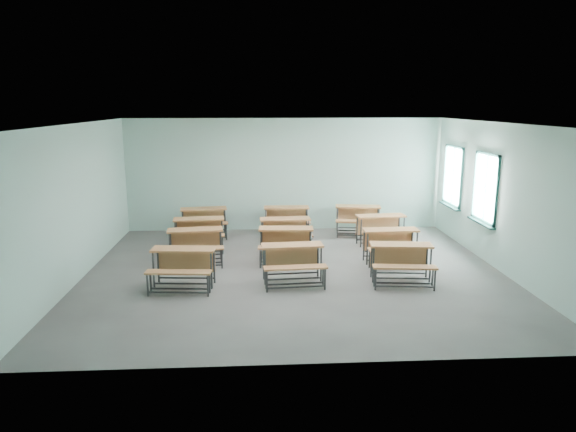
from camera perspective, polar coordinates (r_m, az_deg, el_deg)
The scene contains 13 objects.
room at distance 10.85m, azimuth 1.19°, elevation 1.78°, with size 9.04×8.04×3.24m.
desk_unit_r0c0 at distance 10.39m, azimuth -11.62°, elevation -5.06°, with size 1.32×0.94×0.78m.
desk_unit_r0c1 at distance 10.45m, azimuth 0.55°, elevation -4.69°, with size 1.31×0.92×0.78m.
desk_unit_r0c2 at distance 10.73m, azimuth 12.52°, elevation -4.53°, with size 1.34×0.97×0.78m.
desk_unit_r1c0 at distance 11.91m, azimuth -10.25°, elevation -2.75°, with size 1.33×0.96×0.78m.
desk_unit_r1c1 at distance 11.84m, azimuth -0.23°, elevation -2.64°, with size 1.30×0.90×0.78m.
desk_unit_r1c2 at distance 11.94m, azimuth 11.45°, elevation -2.76°, with size 1.28×0.88×0.78m.
desk_unit_r2c0 at distance 13.01m, azimuth -9.87°, elevation -1.44°, with size 1.31×0.93×0.78m.
desk_unit_r2c1 at distance 12.81m, azimuth -0.27°, elevation -1.47°, with size 1.29×0.90×0.78m.
desk_unit_r2c2 at distance 13.38m, azimuth 10.41°, elevation -1.08°, with size 1.34×0.97×0.78m.
desk_unit_r3c0 at distance 14.25m, azimuth -9.32°, elevation -0.21°, with size 1.35×0.99×0.78m.
desk_unit_r3c1 at distance 14.24m, azimuth -0.17°, elevation -0.06°, with size 1.27×0.86×0.78m.
desk_unit_r3c2 at distance 14.50m, azimuth 7.78°, elevation 0.05°, with size 1.36×1.01×0.78m.
Camera 1 is at (-0.78, -10.60, 3.60)m, focal length 32.00 mm.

